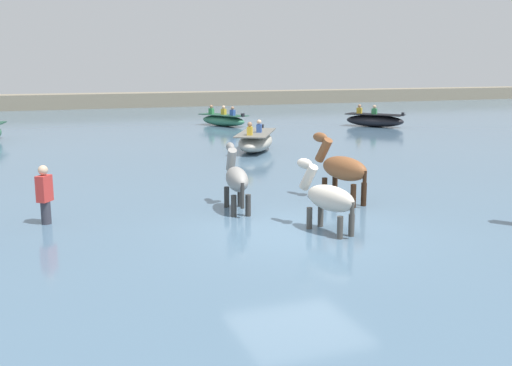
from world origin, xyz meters
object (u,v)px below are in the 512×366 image
at_px(horse_lead_grey, 236,180).
at_px(horse_flank_chestnut, 342,170).
at_px(boat_far_inshore, 375,120).
at_px(boat_distant_east, 256,141).
at_px(horse_trailing_pinto, 328,200).
at_px(person_onlooker_left, 45,202).
at_px(boat_near_port, 223,120).

relative_size(horse_lead_grey, horse_flank_chestnut, 0.93).
height_order(boat_far_inshore, boat_distant_east, boat_distant_east).
distance_m(horse_trailing_pinto, person_onlooker_left, 5.74).
distance_m(horse_trailing_pinto, boat_far_inshore, 20.81).
bearing_deg(horse_trailing_pinto, boat_distant_east, 76.80).
bearing_deg(boat_distant_east, horse_trailing_pinto, -103.20).
relative_size(boat_far_inshore, person_onlooker_left, 1.89).
bearing_deg(horse_flank_chestnut, horse_trailing_pinto, -124.15).
relative_size(horse_lead_grey, boat_near_port, 0.60).
relative_size(boat_far_inshore, boat_near_port, 0.99).
bearing_deg(horse_trailing_pinto, boat_far_inshore, 56.16).
bearing_deg(horse_lead_grey, horse_flank_chestnut, -1.37).
xyz_separation_m(horse_lead_grey, boat_distant_east, (3.71, 8.79, -0.33)).
height_order(horse_trailing_pinto, boat_far_inshore, horse_trailing_pinto).
xyz_separation_m(boat_far_inshore, person_onlooker_left, (-16.73, -14.75, 0.12)).
relative_size(horse_lead_grey, horse_trailing_pinto, 1.05).
distance_m(horse_lead_grey, horse_trailing_pinto, 2.51).
xyz_separation_m(horse_lead_grey, person_onlooker_left, (-4.02, 0.29, -0.23)).
bearing_deg(horse_flank_chestnut, horse_lead_grey, 178.63).
bearing_deg(person_onlooker_left, horse_lead_grey, -4.11).
distance_m(horse_trailing_pinto, horse_flank_chestnut, 2.64).
height_order(horse_lead_grey, person_onlooker_left, horse_lead_grey).
bearing_deg(person_onlooker_left, horse_trailing_pinto, -26.21).
bearing_deg(horse_lead_grey, boat_near_port, 73.61).
bearing_deg(boat_distant_east, boat_near_port, 80.11).
relative_size(horse_flank_chestnut, boat_near_port, 0.64).
bearing_deg(horse_trailing_pinto, horse_lead_grey, 116.62).
height_order(horse_trailing_pinto, person_onlooker_left, horse_trailing_pinto).
relative_size(horse_lead_grey, person_onlooker_left, 1.14).
distance_m(boat_distant_east, person_onlooker_left, 11.49).
distance_m(boat_near_port, person_onlooker_left, 20.22).
bearing_deg(boat_near_port, horse_lead_grey, -106.39).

